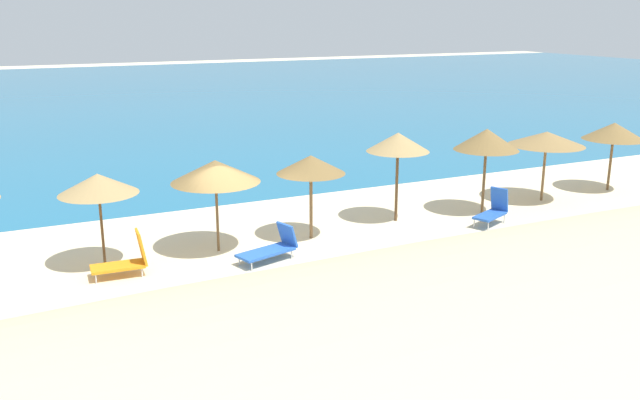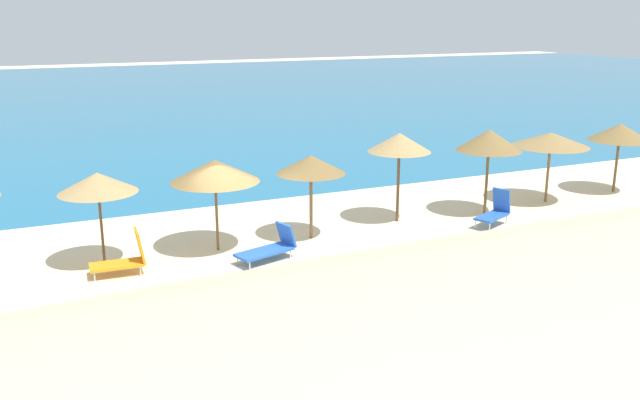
{
  "view_description": "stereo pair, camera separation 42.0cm",
  "coord_description": "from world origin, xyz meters",
  "px_view_note": "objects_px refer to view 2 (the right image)",
  "views": [
    {
      "loc": [
        -5.62,
        -16.15,
        6.47
      ],
      "look_at": [
        2.63,
        1.25,
        1.18
      ],
      "focal_mm": 38.2,
      "sensor_mm": 36.0,
      "label": 1
    },
    {
      "loc": [
        -5.24,
        -16.32,
        6.47
      ],
      "look_at": [
        2.63,
        1.25,
        1.18
      ],
      "focal_mm": 38.2,
      "sensor_mm": 36.0,
      "label": 2
    }
  ],
  "objects_px": {
    "beach_umbrella_5": "(311,165)",
    "lounge_chair_3": "(495,211)",
    "beach_umbrella_6": "(399,143)",
    "beach_umbrella_3": "(98,183)",
    "beach_umbrella_9": "(620,132)",
    "beach_umbrella_8": "(551,140)",
    "lounge_chair_0": "(125,258)",
    "beach_umbrella_4": "(215,171)",
    "lounge_chair_2": "(270,247)",
    "beach_umbrella_7": "(489,140)"
  },
  "relations": [
    {
      "from": "beach_umbrella_8",
      "to": "lounge_chair_0",
      "type": "height_order",
      "value": "beach_umbrella_8"
    },
    {
      "from": "lounge_chair_3",
      "to": "beach_umbrella_4",
      "type": "bearing_deg",
      "value": 57.79
    },
    {
      "from": "beach_umbrella_3",
      "to": "beach_umbrella_8",
      "type": "distance_m",
      "value": 15.15
    },
    {
      "from": "beach_umbrella_4",
      "to": "lounge_chair_3",
      "type": "distance_m",
      "value": 8.91
    },
    {
      "from": "beach_umbrella_7",
      "to": "lounge_chair_3",
      "type": "relative_size",
      "value": 1.96
    },
    {
      "from": "beach_umbrella_5",
      "to": "lounge_chair_0",
      "type": "height_order",
      "value": "beach_umbrella_5"
    },
    {
      "from": "beach_umbrella_5",
      "to": "beach_umbrella_8",
      "type": "height_order",
      "value": "beach_umbrella_5"
    },
    {
      "from": "beach_umbrella_5",
      "to": "lounge_chair_2",
      "type": "xyz_separation_m",
      "value": [
        -1.77,
        -1.27,
        -1.87
      ]
    },
    {
      "from": "beach_umbrella_6",
      "to": "lounge_chair_2",
      "type": "bearing_deg",
      "value": -161.22
    },
    {
      "from": "beach_umbrella_9",
      "to": "lounge_chair_0",
      "type": "bearing_deg",
      "value": -176.52
    },
    {
      "from": "beach_umbrella_6",
      "to": "lounge_chair_2",
      "type": "distance_m",
      "value": 5.69
    },
    {
      "from": "beach_umbrella_5",
      "to": "lounge_chair_0",
      "type": "bearing_deg",
      "value": -172.46
    },
    {
      "from": "lounge_chair_2",
      "to": "lounge_chair_3",
      "type": "distance_m",
      "value": 7.55
    },
    {
      "from": "beach_umbrella_3",
      "to": "beach_umbrella_7",
      "type": "distance_m",
      "value": 12.25
    },
    {
      "from": "lounge_chair_0",
      "to": "lounge_chair_2",
      "type": "height_order",
      "value": "lounge_chair_0"
    },
    {
      "from": "beach_umbrella_4",
      "to": "beach_umbrella_8",
      "type": "distance_m",
      "value": 12.07
    },
    {
      "from": "beach_umbrella_6",
      "to": "beach_umbrella_9",
      "type": "xyz_separation_m",
      "value": [
        9.35,
        -0.05,
        -0.32
      ]
    },
    {
      "from": "beach_umbrella_5",
      "to": "beach_umbrella_7",
      "type": "xyz_separation_m",
      "value": [
        6.32,
        -0.03,
        0.25
      ]
    },
    {
      "from": "beach_umbrella_7",
      "to": "beach_umbrella_9",
      "type": "bearing_deg",
      "value": 3.64
    },
    {
      "from": "beach_umbrella_3",
      "to": "beach_umbrella_9",
      "type": "xyz_separation_m",
      "value": [
        18.48,
        0.2,
        -0.0
      ]
    },
    {
      "from": "beach_umbrella_7",
      "to": "beach_umbrella_6",
      "type": "bearing_deg",
      "value": 171.88
    },
    {
      "from": "beach_umbrella_8",
      "to": "lounge_chair_2",
      "type": "bearing_deg",
      "value": -171.85
    },
    {
      "from": "beach_umbrella_6",
      "to": "lounge_chair_3",
      "type": "distance_m",
      "value": 3.71
    },
    {
      "from": "beach_umbrella_7",
      "to": "beach_umbrella_8",
      "type": "height_order",
      "value": "beach_umbrella_7"
    },
    {
      "from": "beach_umbrella_3",
      "to": "beach_umbrella_4",
      "type": "distance_m",
      "value": 3.09
    },
    {
      "from": "beach_umbrella_8",
      "to": "beach_umbrella_9",
      "type": "bearing_deg",
      "value": 1.14
    },
    {
      "from": "beach_umbrella_9",
      "to": "beach_umbrella_7",
      "type": "bearing_deg",
      "value": -176.36
    },
    {
      "from": "beach_umbrella_5",
      "to": "beach_umbrella_7",
      "type": "distance_m",
      "value": 6.32
    },
    {
      "from": "beach_umbrella_4",
      "to": "lounge_chair_3",
      "type": "height_order",
      "value": "beach_umbrella_4"
    },
    {
      "from": "beach_umbrella_5",
      "to": "lounge_chair_3",
      "type": "bearing_deg",
      "value": -12.0
    },
    {
      "from": "beach_umbrella_5",
      "to": "beach_umbrella_9",
      "type": "bearing_deg",
      "value": 1.68
    },
    {
      "from": "beach_umbrella_8",
      "to": "beach_umbrella_5",
      "type": "bearing_deg",
      "value": -178.13
    },
    {
      "from": "beach_umbrella_9",
      "to": "lounge_chair_3",
      "type": "height_order",
      "value": "beach_umbrella_9"
    },
    {
      "from": "beach_umbrella_3",
      "to": "lounge_chair_3",
      "type": "xyz_separation_m",
      "value": [
        11.71,
        -1.39,
        -1.78
      ]
    },
    {
      "from": "beach_umbrella_7",
      "to": "lounge_chair_2",
      "type": "xyz_separation_m",
      "value": [
        -8.08,
        -1.24,
        -2.13
      ]
    },
    {
      "from": "beach_umbrella_5",
      "to": "beach_umbrella_9",
      "type": "xyz_separation_m",
      "value": [
        12.55,
        0.37,
        0.02
      ]
    },
    {
      "from": "beach_umbrella_6",
      "to": "beach_umbrella_8",
      "type": "bearing_deg",
      "value": -1.09
    },
    {
      "from": "beach_umbrella_7",
      "to": "beach_umbrella_9",
      "type": "distance_m",
      "value": 6.25
    },
    {
      "from": "lounge_chair_2",
      "to": "lounge_chair_0",
      "type": "bearing_deg",
      "value": 65.33
    },
    {
      "from": "lounge_chair_3",
      "to": "beach_umbrella_8",
      "type": "bearing_deg",
      "value": -89.62
    },
    {
      "from": "beach_umbrella_5",
      "to": "lounge_chair_0",
      "type": "xyz_separation_m",
      "value": [
        -5.52,
        -0.73,
        -1.8
      ]
    },
    {
      "from": "beach_umbrella_3",
      "to": "beach_umbrella_6",
      "type": "distance_m",
      "value": 9.14
    },
    {
      "from": "lounge_chair_0",
      "to": "lounge_chair_3",
      "type": "distance_m",
      "value": 11.31
    },
    {
      "from": "beach_umbrella_9",
      "to": "beach_umbrella_5",
      "type": "bearing_deg",
      "value": -178.32
    },
    {
      "from": "lounge_chair_2",
      "to": "beach_umbrella_9",
      "type": "bearing_deg",
      "value": -99.91
    },
    {
      "from": "beach_umbrella_3",
      "to": "lounge_chair_0",
      "type": "height_order",
      "value": "beach_umbrella_3"
    },
    {
      "from": "lounge_chair_3",
      "to": "beach_umbrella_3",
      "type": "bearing_deg",
      "value": 59.65
    },
    {
      "from": "beach_umbrella_7",
      "to": "beach_umbrella_3",
      "type": "bearing_deg",
      "value": 179.1
    },
    {
      "from": "beach_umbrella_4",
      "to": "lounge_chair_0",
      "type": "bearing_deg",
      "value": -163.13
    },
    {
      "from": "beach_umbrella_4",
      "to": "lounge_chair_2",
      "type": "relative_size",
      "value": 1.46
    }
  ]
}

